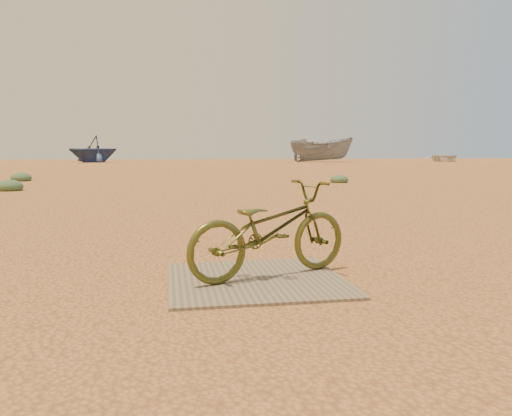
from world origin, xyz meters
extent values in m
plane|color=#C37F45|center=(0.00, 0.00, 0.00)|extent=(120.00, 120.00, 0.00)
cube|color=#7A6B53|center=(-0.53, -0.10, 0.01)|extent=(1.38, 1.32, 0.02)
imported|color=#504F1C|center=(-0.41, -0.04, 0.41)|extent=(1.55, 1.00, 0.77)
imported|color=navy|center=(-7.74, 43.13, 1.22)|extent=(6.10, 5.97, 2.44)
imported|color=gray|center=(13.06, 41.26, 1.14)|extent=(6.16, 3.15, 2.27)
imported|color=silver|center=(25.70, 41.36, 0.47)|extent=(4.16, 5.15, 0.94)
ellipsoid|color=#4D6945|center=(-5.28, 9.98, 0.00)|extent=(0.67, 0.67, 0.37)
ellipsoid|color=#4D6945|center=(4.32, 11.63, 0.00)|extent=(0.60, 0.60, 0.33)
ellipsoid|color=#4D6945|center=(-6.18, 14.38, 0.00)|extent=(0.68, 0.68, 0.38)
camera|label=1|loc=(-1.22, -3.93, 1.03)|focal=35.00mm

